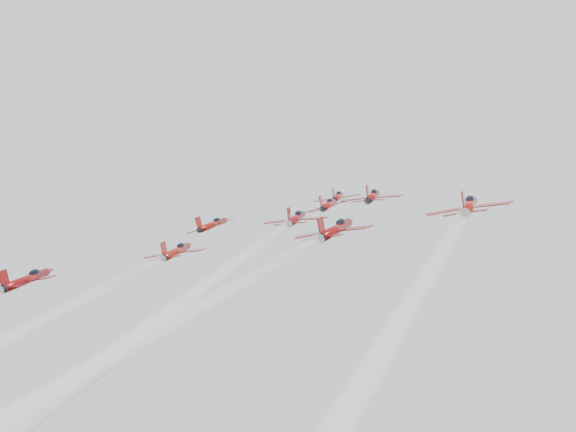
% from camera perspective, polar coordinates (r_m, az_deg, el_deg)
% --- Properties ---
extents(jet_lead, '(8.75, 10.85, 8.01)m').
position_cam_1_polar(jet_lead, '(142.63, 3.57, 1.39)').
color(jet_lead, '#AD1012').
extents(jet_row2_left, '(9.12, 11.32, 8.35)m').
position_cam_1_polar(jet_row2_left, '(135.29, -5.37, -0.59)').
color(jet_row2_left, maroon).
extents(jet_row2_center, '(9.07, 11.25, 8.30)m').
position_cam_1_polar(jet_row2_center, '(130.19, 2.89, 0.81)').
color(jet_row2_center, '#A4110F').
extents(jet_row2_right, '(10.23, 12.69, 9.37)m').
position_cam_1_polar(jet_row2_right, '(130.65, 6.05, 1.42)').
color(jet_row2_right, maroon).
extents(jet_center, '(9.67, 86.32, 62.18)m').
position_cam_1_polar(jet_center, '(74.35, -8.63, -5.42)').
color(jet_center, maroon).
extents(jet_rear_right, '(9.84, 87.87, 63.30)m').
position_cam_1_polar(jet_rear_right, '(51.56, -7.68, -9.33)').
color(jet_rear_right, maroon).
extents(jet_rear_farright, '(10.25, 91.49, 65.91)m').
position_cam_1_polar(jet_rear_farright, '(47.51, 9.97, -7.09)').
color(jet_rear_farright, '#A5130F').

